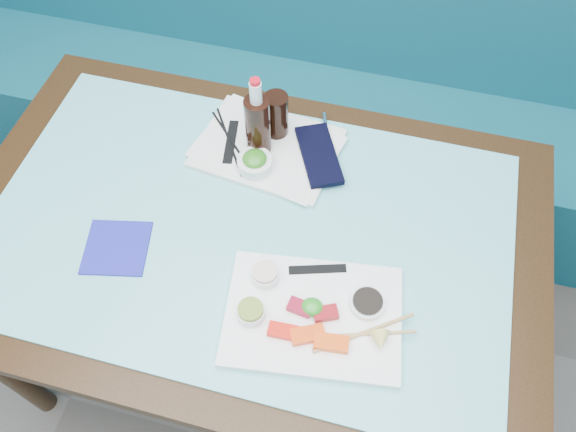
% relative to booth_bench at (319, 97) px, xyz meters
% --- Properties ---
extents(booth_bench, '(3.00, 0.56, 1.17)m').
position_rel_booth_bench_xyz_m(booth_bench, '(0.00, 0.00, 0.00)').
color(booth_bench, '#0F5161').
rests_on(booth_bench, ground).
extents(dining_table, '(1.40, 0.90, 0.75)m').
position_rel_booth_bench_xyz_m(dining_table, '(0.00, -0.84, 0.29)').
color(dining_table, black).
rests_on(dining_table, ground).
extents(glass_top, '(1.22, 0.76, 0.01)m').
position_rel_booth_bench_xyz_m(glass_top, '(0.00, -0.84, 0.38)').
color(glass_top, '#66C4CC').
rests_on(glass_top, dining_table).
extents(sashimi_plate, '(0.40, 0.31, 0.02)m').
position_rel_booth_bench_xyz_m(sashimi_plate, '(0.20, -1.02, 0.39)').
color(sashimi_plate, white).
rests_on(sashimi_plate, glass_top).
extents(salmon_left, '(0.06, 0.03, 0.02)m').
position_rel_booth_bench_xyz_m(salmon_left, '(0.15, -1.08, 0.41)').
color(salmon_left, red).
rests_on(salmon_left, sashimi_plate).
extents(salmon_mid, '(0.08, 0.06, 0.02)m').
position_rel_booth_bench_xyz_m(salmon_mid, '(0.20, -1.07, 0.41)').
color(salmon_mid, '#F44309').
rests_on(salmon_mid, sashimi_plate).
extents(salmon_right, '(0.07, 0.04, 0.02)m').
position_rel_booth_bench_xyz_m(salmon_right, '(0.25, -1.08, 0.41)').
color(salmon_right, '#F94A09').
rests_on(salmon_right, sashimi_plate).
extents(tuna_left, '(0.05, 0.04, 0.02)m').
position_rel_booth_bench_xyz_m(tuna_left, '(0.17, -1.02, 0.41)').
color(tuna_left, maroon).
rests_on(tuna_left, sashimi_plate).
extents(tuna_right, '(0.06, 0.05, 0.02)m').
position_rel_booth_bench_xyz_m(tuna_right, '(0.23, -1.02, 0.41)').
color(tuna_right, maroon).
rests_on(tuna_right, sashimi_plate).
extents(seaweed_garnish, '(0.05, 0.05, 0.03)m').
position_rel_booth_bench_xyz_m(seaweed_garnish, '(0.20, -1.01, 0.41)').
color(seaweed_garnish, '#269021').
rests_on(seaweed_garnish, sashimi_plate).
extents(ramekin_wasabi, '(0.07, 0.07, 0.03)m').
position_rel_booth_bench_xyz_m(ramekin_wasabi, '(0.08, -1.06, 0.41)').
color(ramekin_wasabi, white).
rests_on(ramekin_wasabi, sashimi_plate).
extents(wasabi_fill, '(0.07, 0.07, 0.01)m').
position_rel_booth_bench_xyz_m(wasabi_fill, '(0.08, -1.06, 0.43)').
color(wasabi_fill, olive).
rests_on(wasabi_fill, ramekin_wasabi).
extents(ramekin_ginger, '(0.06, 0.06, 0.02)m').
position_rel_booth_bench_xyz_m(ramekin_ginger, '(0.08, -0.97, 0.41)').
color(ramekin_ginger, white).
rests_on(ramekin_ginger, sashimi_plate).
extents(ginger_fill, '(0.07, 0.07, 0.01)m').
position_rel_booth_bench_xyz_m(ginger_fill, '(0.08, -0.97, 0.43)').
color(ginger_fill, beige).
rests_on(ginger_fill, ramekin_ginger).
extents(soy_dish, '(0.10, 0.10, 0.02)m').
position_rel_booth_bench_xyz_m(soy_dish, '(0.31, -0.97, 0.41)').
color(soy_dish, white).
rests_on(soy_dish, sashimi_plate).
extents(soy_fill, '(0.07, 0.07, 0.01)m').
position_rel_booth_bench_xyz_m(soy_fill, '(0.31, -0.97, 0.42)').
color(soy_fill, black).
rests_on(soy_fill, soy_dish).
extents(lemon_wedge, '(0.05, 0.04, 0.04)m').
position_rel_booth_bench_xyz_m(lemon_wedge, '(0.35, -1.05, 0.42)').
color(lemon_wedge, '#EEE070').
rests_on(lemon_wedge, sashimi_plate).
extents(chopstick_sleeve, '(0.13, 0.06, 0.00)m').
position_rel_booth_bench_xyz_m(chopstick_sleeve, '(0.19, -0.92, 0.40)').
color(chopstick_sleeve, black).
rests_on(chopstick_sleeve, sashimi_plate).
extents(wooden_chopstick_a, '(0.19, 0.14, 0.01)m').
position_rel_booth_bench_xyz_m(wooden_chopstick_a, '(0.31, -1.04, 0.41)').
color(wooden_chopstick_a, tan).
rests_on(wooden_chopstick_a, sashimi_plate).
extents(wooden_chopstick_b, '(0.19, 0.07, 0.01)m').
position_rel_booth_bench_xyz_m(wooden_chopstick_b, '(0.32, -1.04, 0.41)').
color(wooden_chopstick_b, tan).
rests_on(wooden_chopstick_b, sashimi_plate).
extents(serving_tray, '(0.38, 0.30, 0.01)m').
position_rel_booth_bench_xyz_m(serving_tray, '(-0.02, -0.60, 0.39)').
color(serving_tray, white).
rests_on(serving_tray, glass_top).
extents(paper_placemat, '(0.39, 0.31, 0.00)m').
position_rel_booth_bench_xyz_m(paper_placemat, '(-0.02, -0.60, 0.40)').
color(paper_placemat, white).
rests_on(paper_placemat, serving_tray).
extents(seaweed_bowl, '(0.10, 0.10, 0.03)m').
position_rel_booth_bench_xyz_m(seaweed_bowl, '(-0.03, -0.67, 0.41)').
color(seaweed_bowl, white).
rests_on(seaweed_bowl, serving_tray).
extents(seaweed_salad, '(0.07, 0.07, 0.03)m').
position_rel_booth_bench_xyz_m(seaweed_salad, '(-0.03, -0.67, 0.43)').
color(seaweed_salad, '#2D761B').
rests_on(seaweed_salad, seaweed_bowl).
extents(cola_glass, '(0.08, 0.08, 0.12)m').
position_rel_booth_bench_xyz_m(cola_glass, '(-0.01, -0.54, 0.46)').
color(cola_glass, black).
rests_on(cola_glass, serving_tray).
extents(navy_pouch, '(0.16, 0.21, 0.02)m').
position_rel_booth_bench_xyz_m(navy_pouch, '(0.12, -0.60, 0.40)').
color(navy_pouch, black).
rests_on(navy_pouch, serving_tray).
extents(fork, '(0.04, 0.08, 0.01)m').
position_rel_booth_bench_xyz_m(fork, '(0.11, -0.49, 0.40)').
color(fork, white).
rests_on(fork, serving_tray).
extents(black_chopstick_a, '(0.14, 0.20, 0.01)m').
position_rel_booth_bench_xyz_m(black_chopstick_a, '(-0.12, -0.61, 0.40)').
color(black_chopstick_a, black).
rests_on(black_chopstick_a, serving_tray).
extents(black_chopstick_b, '(0.17, 0.17, 0.01)m').
position_rel_booth_bench_xyz_m(black_chopstick_b, '(-0.11, -0.61, 0.40)').
color(black_chopstick_b, black).
rests_on(black_chopstick_b, serving_tray).
extents(tray_sleeve, '(0.05, 0.15, 0.00)m').
position_rel_booth_bench_xyz_m(tray_sleeve, '(-0.11, -0.61, 0.40)').
color(tray_sleeve, black).
rests_on(tray_sleeve, serving_tray).
extents(cola_bottle_body, '(0.07, 0.07, 0.18)m').
position_rel_booth_bench_xyz_m(cola_bottle_body, '(-0.04, -0.61, 0.47)').
color(cola_bottle_body, black).
rests_on(cola_bottle_body, glass_top).
extents(cola_bottle_neck, '(0.03, 0.03, 0.06)m').
position_rel_booth_bench_xyz_m(cola_bottle_neck, '(-0.04, -0.61, 0.59)').
color(cola_bottle_neck, white).
rests_on(cola_bottle_neck, cola_bottle_body).
extents(cola_bottle_cap, '(0.03, 0.03, 0.01)m').
position_rel_booth_bench_xyz_m(cola_bottle_cap, '(-0.04, -0.61, 0.62)').
color(cola_bottle_cap, red).
rests_on(cola_bottle_cap, cola_bottle_neck).
extents(blue_napkin, '(0.17, 0.17, 0.01)m').
position_rel_booth_bench_xyz_m(blue_napkin, '(-0.27, -0.97, 0.39)').
color(blue_napkin, '#1B1E99').
rests_on(blue_napkin, glass_top).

